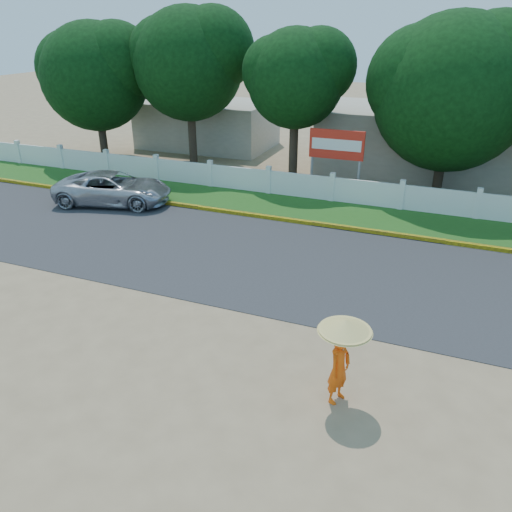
{
  "coord_description": "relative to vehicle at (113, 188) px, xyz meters",
  "views": [
    {
      "loc": [
        4.67,
        -9.85,
        7.3
      ],
      "look_at": [
        0.0,
        2.0,
        1.3
      ],
      "focal_mm": 35.0,
      "sensor_mm": 36.0,
      "label": 1
    }
  ],
  "objects": [
    {
      "name": "ground",
      "position": [
        8.84,
        -7.37,
        -0.69
      ],
      "size": [
        120.0,
        120.0,
        0.0
      ],
      "primitive_type": "plane",
      "color": "#9E8460",
      "rests_on": "ground"
    },
    {
      "name": "road",
      "position": [
        8.84,
        -2.87,
        -0.68
      ],
      "size": [
        60.0,
        7.0,
        0.02
      ],
      "primitive_type": "cube",
      "color": "#38383A",
      "rests_on": "ground"
    },
    {
      "name": "grass_verge",
      "position": [
        8.84,
        2.38,
        -0.68
      ],
      "size": [
        60.0,
        3.5,
        0.03
      ],
      "primitive_type": "cube",
      "color": "#2D601E",
      "rests_on": "ground"
    },
    {
      "name": "curb",
      "position": [
        8.84,
        0.68,
        -0.61
      ],
      "size": [
        40.0,
        0.18,
        0.16
      ],
      "primitive_type": "cube",
      "color": "yellow",
      "rests_on": "ground"
    },
    {
      "name": "fence",
      "position": [
        8.84,
        3.83,
        -0.14
      ],
      "size": [
        40.0,
        0.1,
        1.1
      ],
      "primitive_type": "cube",
      "color": "silver",
      "rests_on": "ground"
    },
    {
      "name": "building_near",
      "position": [
        11.84,
        10.63,
        0.91
      ],
      "size": [
        10.0,
        6.0,
        3.2
      ],
      "primitive_type": "cube",
      "color": "#B7AD99",
      "rests_on": "ground"
    },
    {
      "name": "building_far",
      "position": [
        -1.16,
        11.63,
        0.71
      ],
      "size": [
        8.0,
        5.0,
        2.8
      ],
      "primitive_type": "cube",
      "color": "#B7AD99",
      "rests_on": "ground"
    },
    {
      "name": "vehicle",
      "position": [
        0.0,
        0.0,
        0.0
      ],
      "size": [
        5.4,
        3.47,
        1.39
      ],
      "primitive_type": "imported",
      "rotation": [
        0.0,
        0.0,
        1.82
      ],
      "color": "#ADAFB6",
      "rests_on": "ground"
    },
    {
      "name": "monk_with_parasol",
      "position": [
        12.08,
        -8.85,
        0.62
      ],
      "size": [
        1.1,
        1.1,
        2.01
      ],
      "color": "#F8560D",
      "rests_on": "ground"
    },
    {
      "name": "billboard",
      "position": [
        8.68,
        4.92,
        1.45
      ],
      "size": [
        2.5,
        0.13,
        2.95
      ],
      "color": "gray",
      "rests_on": "ground"
    },
    {
      "name": "tree_row",
      "position": [
        10.92,
        6.81,
        4.3
      ],
      "size": [
        35.59,
        7.04,
        9.2
      ],
      "color": "#473828",
      "rests_on": "ground"
    }
  ]
}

